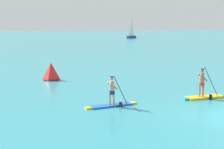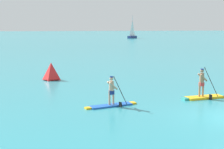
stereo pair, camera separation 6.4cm
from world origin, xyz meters
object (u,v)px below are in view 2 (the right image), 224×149
Objects in this scene: paddleboarder_near_left at (112,99)px; sailboat_right_horizon at (132,35)px; paddleboarder_mid_center at (204,92)px; race_marker_buoy at (51,72)px.

sailboat_right_horizon is at bearing 60.27° from paddleboarder_near_left.
race_marker_buoy is at bearing 129.17° from paddleboarder_mid_center.
paddleboarder_mid_center is 12.20m from race_marker_buoy.
paddleboarder_near_left is at bearing -149.53° from sailboat_right_horizon.
paddleboarder_mid_center is 2.08× the size of race_marker_buoy.
sailboat_right_horizon is (14.47, 85.27, 0.60)m from paddleboarder_mid_center.
paddleboarder_mid_center is (5.71, 0.99, -0.06)m from paddleboarder_near_left.
sailboat_right_horizon is (23.64, 77.23, 0.34)m from race_marker_buoy.
paddleboarder_mid_center is at bearing -6.72° from paddleboarder_near_left.
race_marker_buoy is (-9.17, 8.04, 0.26)m from paddleboarder_mid_center.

